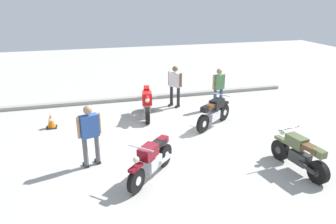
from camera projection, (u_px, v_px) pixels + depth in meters
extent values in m
plane|color=#ADAAA3|center=(169.00, 141.00, 10.35)|extent=(40.00, 40.00, 0.00)
cube|color=gray|center=(142.00, 98.00, 14.48)|extent=(14.00, 0.30, 0.15)
cylinder|color=black|center=(224.00, 112.00, 11.98)|extent=(0.59, 0.48, 0.64)
cylinder|color=black|center=(203.00, 124.00, 10.92)|extent=(0.59, 0.48, 0.64)
cylinder|color=silver|center=(224.00, 112.00, 11.98)|extent=(0.26, 0.25, 0.22)
cylinder|color=silver|center=(203.00, 124.00, 10.92)|extent=(0.26, 0.25, 0.22)
cube|color=silver|center=(213.00, 115.00, 11.38)|extent=(0.62, 0.56, 0.32)
cube|color=black|center=(217.00, 104.00, 11.39)|extent=(0.64, 0.59, 0.30)
cube|color=black|center=(224.00, 103.00, 11.86)|extent=(0.45, 0.39, 0.08)
cube|color=#4C2D19|center=(210.00, 106.00, 11.05)|extent=(0.64, 0.56, 0.12)
cube|color=black|center=(205.00, 109.00, 10.84)|extent=(0.39, 0.37, 0.18)
cylinder|color=silver|center=(203.00, 119.00, 11.20)|extent=(0.51, 0.42, 0.16)
cylinder|color=silver|center=(222.00, 95.00, 11.54)|extent=(0.44, 0.59, 0.04)
sphere|color=silver|center=(224.00, 99.00, 11.77)|extent=(0.16, 0.16, 0.16)
cylinder|color=black|center=(148.00, 116.00, 11.71)|extent=(0.27, 0.62, 0.60)
cylinder|color=black|center=(147.00, 104.00, 12.97)|extent=(0.33, 0.63, 0.60)
cylinder|color=silver|center=(148.00, 116.00, 11.71)|extent=(0.21, 0.24, 0.21)
cylinder|color=silver|center=(147.00, 104.00, 12.97)|extent=(0.21, 0.24, 0.21)
cube|color=silver|center=(147.00, 107.00, 12.35)|extent=(0.38, 0.60, 0.32)
cube|color=red|center=(147.00, 98.00, 12.07)|extent=(0.53, 1.04, 0.57)
cone|color=red|center=(147.00, 98.00, 11.53)|extent=(0.40, 0.41, 0.39)
cube|color=black|center=(147.00, 93.00, 12.42)|extent=(0.36, 0.64, 0.12)
cube|color=red|center=(146.00, 89.00, 12.67)|extent=(0.28, 0.38, 0.23)
cylinder|color=silver|center=(145.00, 94.00, 12.68)|extent=(0.16, 0.41, 0.17)
cylinder|color=silver|center=(149.00, 94.00, 12.70)|extent=(0.16, 0.41, 0.17)
cylinder|color=silver|center=(147.00, 97.00, 11.66)|extent=(0.70, 0.16, 0.04)
sphere|color=silver|center=(147.00, 100.00, 11.48)|extent=(0.16, 0.16, 0.16)
cylinder|color=black|center=(280.00, 150.00, 9.13)|extent=(0.25, 0.62, 0.60)
cylinder|color=black|center=(318.00, 172.00, 7.97)|extent=(0.25, 0.62, 0.60)
cylinder|color=#333333|center=(280.00, 150.00, 9.13)|extent=(0.21, 0.23, 0.21)
cylinder|color=#333333|center=(318.00, 172.00, 7.97)|extent=(0.21, 0.23, 0.21)
cube|color=#333333|center=(300.00, 158.00, 8.47)|extent=(0.36, 0.60, 0.32)
cube|color=#515B38|center=(296.00, 141.00, 8.51)|extent=(0.40, 0.60, 0.30)
cube|color=#515B38|center=(282.00, 139.00, 9.02)|extent=(0.22, 0.46, 0.08)
cube|color=brown|center=(310.00, 148.00, 8.11)|extent=(0.35, 0.63, 0.12)
cube|color=#515B38|center=(319.00, 153.00, 7.86)|extent=(0.26, 0.35, 0.18)
cylinder|color=#333333|center=(306.00, 168.00, 8.08)|extent=(0.19, 0.57, 0.16)
cylinder|color=#333333|center=(289.00, 128.00, 8.70)|extent=(0.70, 0.14, 0.04)
sphere|color=silver|center=(282.00, 132.00, 8.96)|extent=(0.16, 0.16, 0.16)
cylinder|color=black|center=(136.00, 180.00, 7.59)|extent=(0.52, 0.55, 0.64)
cylinder|color=black|center=(165.00, 155.00, 8.79)|extent=(0.52, 0.55, 0.64)
cylinder|color=silver|center=(136.00, 180.00, 7.59)|extent=(0.25, 0.26, 0.22)
cylinder|color=silver|center=(165.00, 155.00, 8.79)|extent=(0.25, 0.26, 0.22)
cube|color=silver|center=(152.00, 162.00, 8.20)|extent=(0.59, 0.60, 0.32)
cube|color=maroon|center=(148.00, 152.00, 7.89)|extent=(0.62, 0.63, 0.30)
cube|color=maroon|center=(136.00, 168.00, 7.46)|extent=(0.42, 0.43, 0.08)
cube|color=black|center=(157.00, 144.00, 8.26)|extent=(0.60, 0.62, 0.12)
cube|color=maroon|center=(162.00, 140.00, 8.51)|extent=(0.38, 0.38, 0.18)
cylinder|color=silver|center=(165.00, 159.00, 8.47)|extent=(0.46, 0.48, 0.16)
cylinder|color=silver|center=(141.00, 148.00, 7.53)|extent=(0.54, 0.50, 0.04)
sphere|color=silver|center=(136.00, 160.00, 7.41)|extent=(0.16, 0.16, 0.16)
cylinder|color=#59595B|center=(97.00, 150.00, 8.83)|extent=(0.17, 0.17, 0.88)
cube|color=black|center=(98.00, 161.00, 9.02)|extent=(0.18, 0.28, 0.08)
cylinder|color=#59595B|center=(85.00, 153.00, 8.64)|extent=(0.17, 0.17, 0.88)
cube|color=black|center=(86.00, 165.00, 8.83)|extent=(0.18, 0.28, 0.08)
cube|color=#3359A5|center=(89.00, 126.00, 8.48)|extent=(0.54, 0.38, 0.62)
cylinder|color=tan|center=(99.00, 123.00, 8.63)|extent=(0.12, 0.12, 0.59)
cylinder|color=tan|center=(79.00, 128.00, 8.31)|extent=(0.12, 0.12, 0.59)
sphere|color=tan|center=(88.00, 110.00, 8.32)|extent=(0.24, 0.24, 0.24)
cylinder|color=#384772|center=(221.00, 98.00, 13.30)|extent=(0.17, 0.17, 0.84)
cube|color=black|center=(219.00, 106.00, 13.48)|extent=(0.18, 0.28, 0.08)
cylinder|color=#384772|center=(215.00, 99.00, 13.12)|extent=(0.17, 0.17, 0.84)
cube|color=black|center=(213.00, 108.00, 13.30)|extent=(0.18, 0.28, 0.08)
cube|color=#4C7F4C|center=(219.00, 82.00, 12.96)|extent=(0.52, 0.36, 0.60)
cylinder|color=tan|center=(224.00, 80.00, 13.10)|extent=(0.11, 0.11, 0.56)
cylinder|color=tan|center=(214.00, 82.00, 12.80)|extent=(0.11, 0.11, 0.56)
sphere|color=tan|center=(219.00, 71.00, 12.80)|extent=(0.23, 0.23, 0.23)
cylinder|color=#262628|center=(171.00, 96.00, 13.55)|extent=(0.18, 0.18, 0.86)
cube|color=black|center=(171.00, 105.00, 13.64)|extent=(0.26, 0.25, 0.08)
cylinder|color=#262628|center=(178.00, 97.00, 13.38)|extent=(0.18, 0.18, 0.86)
cube|color=black|center=(177.00, 106.00, 13.47)|extent=(0.26, 0.25, 0.08)
cube|color=silver|center=(175.00, 80.00, 13.21)|extent=(0.49, 0.51, 0.61)
cylinder|color=brown|center=(169.00, 78.00, 13.35)|extent=(0.13, 0.13, 0.58)
cylinder|color=brown|center=(181.00, 80.00, 13.05)|extent=(0.13, 0.13, 0.58)
sphere|color=brown|center=(175.00, 69.00, 13.05)|extent=(0.23, 0.23, 0.23)
cube|color=black|center=(52.00, 127.00, 11.40)|extent=(0.36, 0.36, 0.03)
cone|color=orange|center=(51.00, 120.00, 11.31)|extent=(0.28, 0.28, 0.50)
cylinder|color=white|center=(51.00, 119.00, 11.30)|extent=(0.19, 0.19, 0.08)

